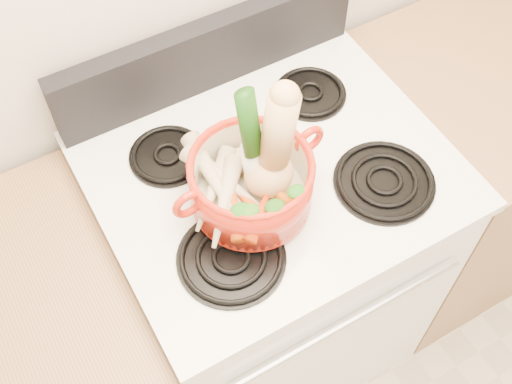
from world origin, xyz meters
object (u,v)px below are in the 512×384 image
stove_body (268,268)px  dutch_oven (251,183)px  leek (253,146)px  squash (270,148)px

stove_body → dutch_oven: dutch_oven is taller
stove_body → leek: leek is taller
stove_body → dutch_oven: size_ratio=3.63×
squash → leek: leek is taller
squash → leek: bearing=143.1°
squash → stove_body: bearing=48.5°
stove_body → leek: bearing=-146.3°
dutch_oven → leek: (0.01, 0.01, 0.10)m
stove_body → dutch_oven: 0.58m
stove_body → squash: 0.67m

